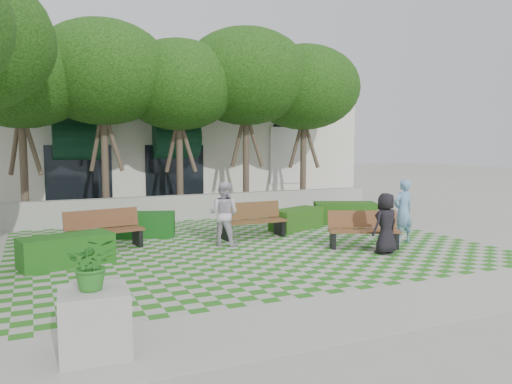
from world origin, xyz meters
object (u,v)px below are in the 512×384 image
planter_front (94,308)px  person_white (224,214)px  hedge_midright (296,219)px  bench_mid (252,221)px  hedge_midleft (139,225)px  person_dark (386,224)px  hedge_east (345,213)px  person_blue (403,211)px  bench_east (363,230)px  bench_west (104,230)px  hedge_west (67,251)px

planter_front → person_white: size_ratio=0.89×
hedge_midright → planter_front: planter_front is taller
bench_mid → hedge_midleft: size_ratio=0.96×
planter_front → person_dark: bearing=23.9°
hedge_east → person_white: 5.52m
person_blue → bench_east: bearing=-1.8°
bench_west → hedge_west: (-1.02, -1.52, -0.15)m
hedge_midleft → person_blue: person_blue is taller
bench_mid → planter_front: planter_front is taller
hedge_midleft → person_white: 2.93m
bench_east → hedge_midright: 3.22m
bench_east → person_blue: bearing=27.9°
hedge_midright → person_blue: (1.65, -3.13, 0.56)m
bench_mid → planter_front: size_ratio=1.27×
hedge_west → planter_front: 5.24m
hedge_midleft → planter_front: planter_front is taller
bench_west → hedge_midleft: 1.82m
hedge_midleft → hedge_west: bearing=-127.3°
hedge_east → hedge_midleft: (-7.03, 0.38, -0.01)m
bench_east → bench_west: size_ratio=0.95×
hedge_east → hedge_midright: (-2.14, -0.42, -0.03)m
bench_east → person_white: person_white is taller
hedge_midright → person_blue: size_ratio=1.07×
hedge_west → person_white: 4.14m
bench_mid → hedge_west: (-5.22, -1.42, -0.15)m
hedge_west → bench_mid: bearing=15.2°
bench_west → hedge_west: 1.84m
hedge_east → person_white: (-5.18, -1.84, 0.51)m
hedge_east → hedge_west: bearing=-164.7°
hedge_midright → person_white: size_ratio=1.10×
bench_east → bench_mid: bearing=154.8°
bench_east → hedge_midright: (-0.26, 3.21, -0.13)m
hedge_midright → planter_front: (-7.07, -7.34, 0.30)m
planter_front → person_blue: size_ratio=0.87×
bench_mid → hedge_east: 4.16m
bench_east → hedge_west: bench_east is taller
bench_mid → hedge_midright: 1.99m
bench_west → hedge_midright: size_ratio=1.07×
hedge_midright → person_dark: 4.10m
bench_mid → planter_front: (-5.21, -6.65, 0.14)m
hedge_west → person_dark: 7.66m
bench_east → hedge_east: 4.08m
bench_west → person_white: person_white is taller
hedge_midleft → person_white: person_white is taller
bench_east → person_dark: 0.91m
bench_east → bench_mid: 3.30m
hedge_midleft → hedge_midright: bearing=-9.2°
hedge_east → hedge_midright: 2.18m
person_dark → planter_front: bearing=14.1°
bench_mid → hedge_midright: (1.87, 0.68, -0.16)m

